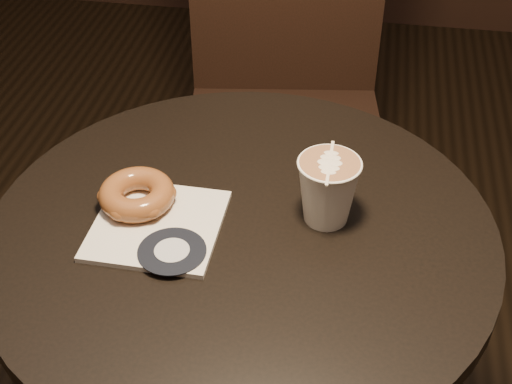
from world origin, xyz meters
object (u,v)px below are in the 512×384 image
at_px(latte_cup, 328,191).
at_px(doughnut, 137,194).
at_px(chair, 285,68).
at_px(cafe_table, 243,321).
at_px(pastry_bag, 157,225).

bearing_deg(latte_cup, doughnut, -174.96).
height_order(chair, latte_cup, chair).
bearing_deg(chair, latte_cup, -86.10).
relative_size(cafe_table, latte_cup, 7.84).
xyz_separation_m(cafe_table, doughnut, (-0.15, 0.01, 0.22)).
bearing_deg(pastry_bag, cafe_table, 13.75).
height_order(pastry_bag, latte_cup, latte_cup).
height_order(chair, doughnut, chair).
bearing_deg(doughnut, pastry_bag, -43.29).
xyz_separation_m(chair, latte_cup, (0.14, -0.65, 0.19)).
bearing_deg(pastry_bag, doughnut, 137.58).
xyz_separation_m(chair, pastry_bag, (-0.08, -0.71, 0.14)).
relative_size(cafe_table, doughnut, 7.08).
bearing_deg(cafe_table, chair, 92.46).
distance_m(chair, pastry_bag, 0.73).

